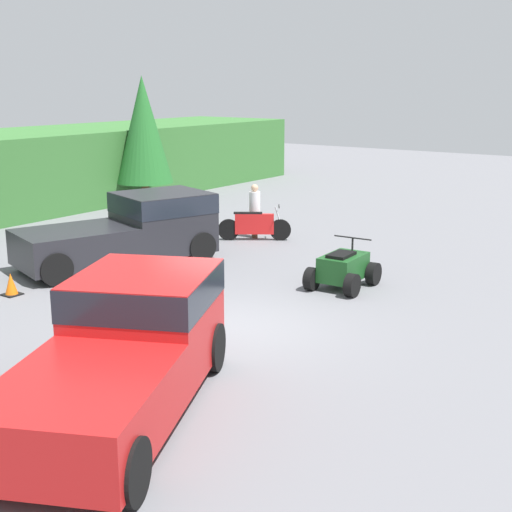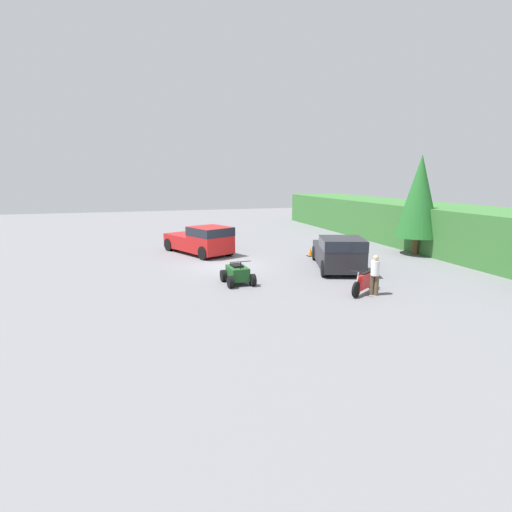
% 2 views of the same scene
% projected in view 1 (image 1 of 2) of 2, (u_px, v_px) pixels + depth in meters
% --- Properties ---
extents(ground_plane, '(80.00, 80.00, 0.00)m').
position_uv_depth(ground_plane, '(232.00, 329.00, 14.90)').
color(ground_plane, slate).
extents(tree_mid_left, '(2.34, 2.34, 5.31)m').
position_uv_depth(tree_mid_left, '(143.00, 130.00, 29.22)').
color(tree_mid_left, brown).
rests_on(tree_mid_left, ground_plane).
extents(pickup_truck_red, '(5.79, 4.24, 1.93)m').
position_uv_depth(pickup_truck_red, '(127.00, 344.00, 11.21)').
color(pickup_truck_red, red).
rests_on(pickup_truck_red, ground_plane).
extents(pickup_truck_second, '(5.86, 3.84, 1.93)m').
position_uv_depth(pickup_truck_second, '(134.00, 228.00, 20.18)').
color(pickup_truck_second, '#232328').
rests_on(pickup_truck_second, ground_plane).
extents(dirt_bike, '(1.42, 2.03, 1.14)m').
position_uv_depth(dirt_bike, '(254.00, 226.00, 23.19)').
color(dirt_bike, black).
rests_on(dirt_bike, ground_plane).
extents(quad_atv, '(1.92, 1.40, 1.20)m').
position_uv_depth(quad_atv, '(343.00, 269.00, 17.84)').
color(quad_atv, black).
rests_on(quad_atv, ground_plane).
extents(rider_person, '(0.52, 0.52, 1.78)m').
position_uv_depth(rider_person, '(255.00, 209.00, 23.51)').
color(rider_person, brown).
rests_on(rider_person, ground_plane).
extents(traffic_cone, '(0.42, 0.42, 0.55)m').
position_uv_depth(traffic_cone, '(11.00, 285.00, 17.24)').
color(traffic_cone, black).
rests_on(traffic_cone, ground_plane).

